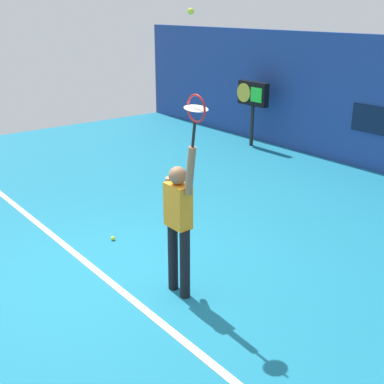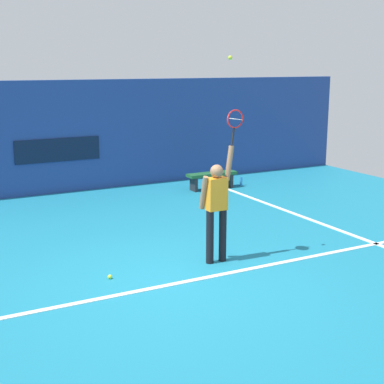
{
  "view_description": "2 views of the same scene",
  "coord_description": "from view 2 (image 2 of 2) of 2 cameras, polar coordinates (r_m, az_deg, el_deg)",
  "views": [
    {
      "loc": [
        5.52,
        -3.01,
        3.45
      ],
      "look_at": [
        0.61,
        0.86,
        1.16
      ],
      "focal_mm": 47.31,
      "sensor_mm": 36.0,
      "label": 1
    },
    {
      "loc": [
        -3.66,
        -7.52,
        3.31
      ],
      "look_at": [
        0.58,
        0.5,
        1.24
      ],
      "focal_mm": 52.68,
      "sensor_mm": 36.0,
      "label": 2
    }
  ],
  "objects": [
    {
      "name": "ground_plane",
      "position": [
        9.0,
        -1.77,
        -8.75
      ],
      "size": [
        18.0,
        18.0,
        0.0
      ],
      "primitive_type": "plane",
      "color": "teal"
    },
    {
      "name": "court_bench",
      "position": [
        15.19,
        2.02,
        1.56
      ],
      "size": [
        1.4,
        0.36,
        0.45
      ],
      "color": "#1E592D",
      "rests_on": "ground_plane"
    },
    {
      "name": "tennis_player",
      "position": [
        9.43,
        2.49,
        -1.27
      ],
      "size": [
        0.57,
        0.31,
        1.99
      ],
      "color": "black",
      "rests_on": "ground_plane"
    },
    {
      "name": "sponsor_banner_center",
      "position": [
        14.95,
        -13.41,
        4.15
      ],
      "size": [
        2.2,
        0.03,
        0.6
      ],
      "primitive_type": "cube",
      "color": "#0C1933"
    },
    {
      "name": "tennis_racket",
      "position": [
        9.36,
        4.37,
        7.18
      ],
      "size": [
        0.35,
        0.27,
        0.62
      ],
      "color": "black"
    },
    {
      "name": "court_baseline",
      "position": [
        8.82,
        -1.15,
        -9.17
      ],
      "size": [
        10.0,
        0.1,
        0.01
      ],
      "primitive_type": "cube",
      "color": "white",
      "rests_on": "ground_plane"
    },
    {
      "name": "spare_ball",
      "position": [
        9.06,
        -8.32,
        -8.49
      ],
      "size": [
        0.07,
        0.07,
        0.07
      ],
      "primitive_type": "sphere",
      "color": "#CCE033",
      "rests_on": "ground_plane"
    },
    {
      "name": "water_bottle",
      "position": [
        15.72,
        4.99,
        1.09
      ],
      "size": [
        0.07,
        0.07,
        0.24
      ],
      "primitive_type": "cylinder",
      "color": "#338CD8",
      "rests_on": "ground_plane"
    },
    {
      "name": "tennis_ball",
      "position": [
        9.28,
        3.89,
        13.42
      ],
      "size": [
        0.07,
        0.07,
        0.07
      ],
      "primitive_type": "sphere",
      "color": "#CCE033"
    },
    {
      "name": "back_wall",
      "position": [
        15.02,
        -13.59,
        5.4
      ],
      "size": [
        18.0,
        0.2,
        2.91
      ],
      "primitive_type": "cube",
      "color": "navy",
      "rests_on": "ground_plane"
    },
    {
      "name": "court_sideline",
      "position": [
        12.73,
        11.02,
        -2.43
      ],
      "size": [
        0.1,
        7.0,
        0.01
      ],
      "primitive_type": "cube",
      "color": "white",
      "rests_on": "ground_plane"
    }
  ]
}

